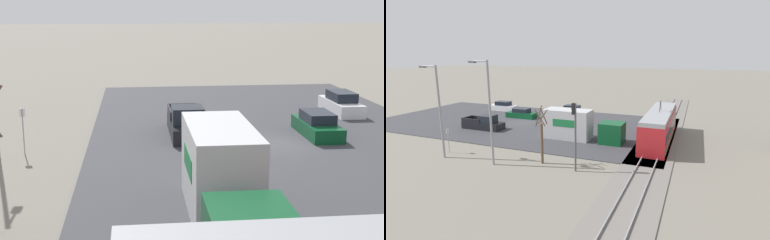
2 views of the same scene
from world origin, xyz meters
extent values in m
plane|color=slate|center=(0.00, 0.00, 0.00)|extent=(320.00, 320.00, 0.00)
cube|color=#38383D|center=(0.00, 0.00, 0.04)|extent=(21.76, 42.36, 0.08)
cube|color=#B2B2B7|center=(4.99, 9.60, 1.79)|extent=(2.45, 5.49, 3.41)
cube|color=#196B38|center=(6.23, 9.60, 2.13)|extent=(0.02, 2.74, 0.85)
cube|color=black|center=(5.11, -2.57, 0.53)|extent=(2.01, 5.57, 0.91)
cube|color=black|center=(5.11, -1.79, 1.48)|extent=(1.85, 1.89, 0.98)
cube|color=black|center=(6.03, -3.74, 1.25)|extent=(0.12, 2.79, 0.53)
cube|color=black|center=(4.19, -3.74, 1.25)|extent=(0.12, 2.79, 0.53)
cube|color=black|center=(5.11, -5.25, 1.25)|extent=(1.85, 0.22, 0.53)
cube|color=red|center=(5.89, -5.33, 0.81)|extent=(0.14, 0.04, 0.18)
cube|color=silver|center=(-6.71, -7.82, 0.53)|extent=(1.78, 4.79, 0.91)
cube|color=black|center=(-6.71, -7.82, 1.32)|extent=(1.53, 2.49, 0.67)
cube|color=#0C4723|center=(-2.79, -1.65, 0.50)|extent=(1.85, 4.71, 0.84)
cube|color=black|center=(-2.79, -1.65, 1.22)|extent=(1.59, 2.45, 0.61)
cylinder|color=gray|center=(14.14, 0.48, 1.25)|extent=(0.06, 0.06, 2.51)
cube|color=white|center=(14.14, 0.45, 2.29)|extent=(0.32, 0.02, 0.44)
cube|color=red|center=(14.14, 0.44, 2.29)|extent=(0.31, 0.01, 0.10)
camera|label=1|loc=(8.14, 28.91, 8.13)|focal=50.00mm
camera|label=2|loc=(36.10, 23.30, 9.93)|focal=28.00mm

